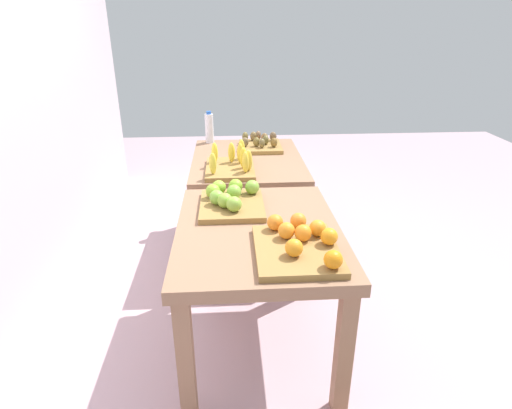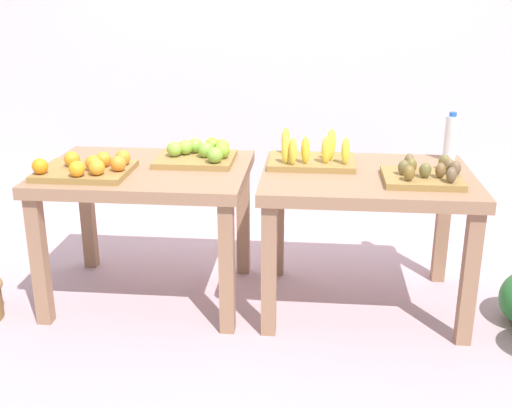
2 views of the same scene
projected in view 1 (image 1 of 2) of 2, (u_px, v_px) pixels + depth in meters
ground_plane at (252, 284)px, 2.86m from camera, size 8.00×8.00×0.00m
display_table_left at (258, 246)px, 2.10m from camera, size 1.04×0.80×0.72m
display_table_right at (247, 171)px, 3.12m from camera, size 1.04×0.80×0.72m
orange_bin at (300, 243)px, 1.83m from camera, size 0.44×0.38×0.11m
apple_bin at (230, 199)px, 2.27m from camera, size 0.40×0.34×0.11m
banana_crate at (232, 164)px, 2.80m from camera, size 0.44×0.32×0.17m
kiwi_bin at (260, 144)px, 3.31m from camera, size 0.36×0.32×0.10m
water_bottle at (209, 128)px, 3.42m from camera, size 0.07×0.07×0.26m
watermelon_pile at (270, 183)px, 4.15m from camera, size 0.59×0.70×0.49m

